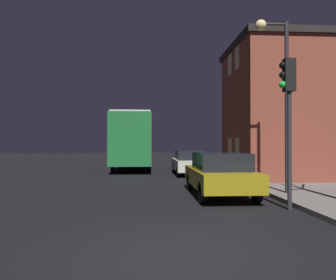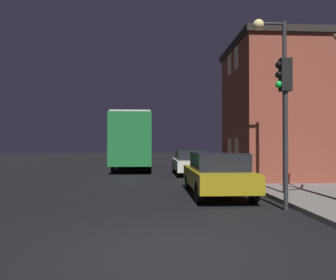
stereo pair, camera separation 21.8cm
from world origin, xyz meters
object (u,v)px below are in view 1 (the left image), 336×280
object	(u,v)px
car_near_lane	(220,173)
streetlamp	(278,79)
traffic_light	(288,101)
car_mid_lane	(189,162)
bus	(134,138)

from	to	relation	value
car_near_lane	streetlamp	bearing A→B (deg)	-11.36
streetlamp	traffic_light	world-z (taller)	streetlamp
streetlamp	traffic_light	distance (m)	2.46
streetlamp	car_near_lane	distance (m)	3.81
streetlamp	car_near_lane	world-z (taller)	streetlamp
car_near_lane	car_mid_lane	size ratio (longest dim) A/B	1.03
bus	car_mid_lane	distance (m)	6.83
traffic_light	bus	distance (m)	16.75
traffic_light	bus	size ratio (longest dim) A/B	0.36
traffic_light	car_mid_lane	distance (m)	10.67
car_near_lane	car_mid_lane	bearing A→B (deg)	90.41
streetlamp	car_near_lane	bearing A→B (deg)	168.64
car_mid_lane	car_near_lane	bearing A→B (deg)	-89.59
car_near_lane	bus	bearing A→B (deg)	104.74
streetlamp	bus	xyz separation A→B (m)	(-5.50, 13.86, -1.77)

